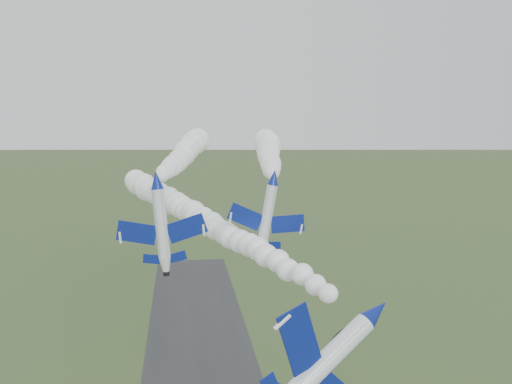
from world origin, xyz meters
TOP-DOWN VIEW (x-y plane):
  - jet_lead at (11.89, -3.01)m, footprint 7.66×13.91m
  - smoke_trail_jet_lead at (-1.66, 37.61)m, footprint 32.78×73.61m
  - jet_pair_left at (-6.63, 23.70)m, footprint 11.02×13.17m
  - smoke_trail_jet_pair_left at (-2.64, 63.17)m, footprint 12.78×73.38m
  - jet_pair_right at (7.58, 22.24)m, footprint 9.45×11.36m
  - smoke_trail_jet_pair_right at (11.53, 50.99)m, footprint 11.83×53.04m

SIDE VIEW (x-z plane):
  - jet_lead at x=11.89m, z-range 30.50..40.56m
  - smoke_trail_jet_lead at x=-1.66m, z-range 34.83..39.41m
  - jet_pair_left at x=-6.63m, z-range 42.22..45.50m
  - jet_pair_right at x=7.58m, z-range 42.59..45.67m
  - smoke_trail_jet_pair_left at x=-2.64m, z-range 42.20..47.73m
  - smoke_trail_jet_pair_right at x=11.53m, z-range 42.92..47.80m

